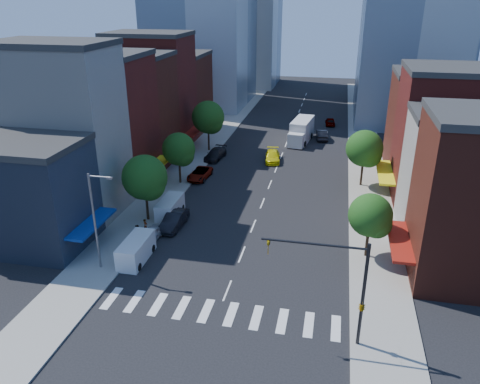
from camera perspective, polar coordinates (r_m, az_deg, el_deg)
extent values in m
plane|color=black|center=(39.96, -1.55, -11.91)|extent=(220.00, 220.00, 0.00)
cube|color=gray|center=(78.03, -3.73, 6.03)|extent=(5.00, 120.00, 0.15)
cube|color=gray|center=(75.49, 14.95, 4.69)|extent=(5.00, 120.00, 0.15)
cube|color=silver|center=(37.62, -2.64, -14.46)|extent=(19.00, 3.00, 0.01)
cube|color=#2F394F|center=(49.30, -24.94, -0.48)|extent=(12.00, 8.00, 10.00)
cube|color=beige|center=(54.22, -20.82, 6.71)|extent=(12.00, 8.00, 18.00)
cube|color=#5D1916|center=(61.53, -16.58, 8.11)|extent=(12.00, 9.00, 16.00)
cube|color=#521D14|center=(69.01, -13.28, 9.58)|extent=(12.00, 8.00, 15.00)
cube|color=#5D1916|center=(76.41, -10.70, 11.83)|extent=(12.00, 9.00, 17.00)
cube|color=#521D14|center=(85.48, -8.19, 11.80)|extent=(12.00, 10.00, 13.00)
cube|color=beige|center=(51.49, 26.02, 1.48)|extent=(12.00, 8.00, 12.00)
cube|color=#5D1916|center=(59.38, 24.44, 5.96)|extent=(12.00, 10.00, 15.00)
cube|color=#521D14|center=(69.09, 22.76, 7.56)|extent=(12.00, 10.00, 13.00)
cylinder|color=black|center=(33.24, 14.77, -12.17)|extent=(0.24, 0.24, 8.00)
cylinder|color=black|center=(31.24, 9.01, -6.27)|extent=(7.00, 0.16, 0.16)
imported|color=gold|center=(31.75, 3.50, -6.73)|extent=(0.22, 0.18, 1.10)
imported|color=gold|center=(33.70, 14.63, -13.29)|extent=(0.48, 2.24, 0.90)
cylinder|color=slate|center=(42.44, -17.30, -3.53)|extent=(0.20, 0.20, 9.00)
cylinder|color=slate|center=(40.29, -16.77, 1.79)|extent=(2.00, 0.14, 0.14)
cube|color=slate|center=(39.90, -15.62, 1.64)|extent=(0.50, 0.25, 0.18)
cylinder|color=black|center=(51.35, -11.29, -1.29)|extent=(0.28, 0.28, 3.92)
sphere|color=#164413|center=(50.23, -11.54, 1.77)|extent=(4.80, 4.80, 4.80)
sphere|color=#164413|center=(50.00, -10.98, 0.85)|extent=(3.36, 3.36, 3.36)
cylinder|color=black|center=(60.87, -7.35, 2.77)|extent=(0.28, 0.28, 3.64)
sphere|color=#164413|center=(59.98, -7.48, 5.22)|extent=(4.20, 4.20, 4.20)
sphere|color=#164413|center=(59.72, -7.00, 4.51)|extent=(2.94, 2.94, 2.94)
cylinder|color=black|center=(73.45, -3.85, 6.71)|extent=(0.28, 0.28, 4.20)
sphere|color=#164413|center=(72.63, -3.91, 9.09)|extent=(5.00, 5.00, 5.00)
sphere|color=#164413|center=(72.38, -3.50, 8.44)|extent=(3.50, 3.50, 3.50)
cylinder|color=black|center=(45.19, 15.26, -5.62)|extent=(0.28, 0.28, 3.36)
sphere|color=#164413|center=(44.07, 15.60, -2.74)|extent=(4.00, 4.00, 4.00)
sphere|color=#164413|center=(44.12, 16.31, -3.67)|extent=(2.80, 2.80, 2.80)
cylinder|color=black|center=(61.54, 14.65, 2.56)|extent=(0.28, 0.28, 3.92)
sphere|color=#164413|center=(60.61, 14.93, 5.16)|extent=(4.60, 4.60, 4.60)
sphere|color=#164413|center=(60.57, 15.44, 4.40)|extent=(3.22, 3.22, 3.22)
imported|color=#B1B1B6|center=(47.76, -10.87, -5.17)|extent=(1.67, 3.82, 1.28)
imported|color=black|center=(49.93, -8.04, -3.42)|extent=(1.97, 5.03, 1.63)
imported|color=#999999|center=(62.66, -4.92, 2.23)|extent=(2.65, 5.13, 1.38)
imported|color=black|center=(70.07, -3.02, 4.63)|extent=(2.75, 5.43, 1.51)
cube|color=silver|center=(44.59, -12.55, -6.90)|extent=(2.03, 4.97, 2.08)
cube|color=black|center=(42.97, -13.57, -7.77)|extent=(1.84, 1.01, 0.89)
cylinder|color=black|center=(43.98, -14.41, -8.60)|extent=(0.26, 0.76, 0.75)
cylinder|color=black|center=(43.29, -12.25, -8.92)|extent=(0.26, 0.76, 0.75)
cylinder|color=black|center=(46.59, -12.68, -6.51)|extent=(0.26, 0.76, 0.75)
cylinder|color=black|center=(45.94, -10.63, -6.77)|extent=(0.26, 0.76, 0.75)
cube|color=silver|center=(52.41, -8.53, -1.90)|extent=(1.91, 4.76, 2.00)
cube|color=black|center=(50.77, -9.23, -2.45)|extent=(1.76, 0.95, 0.86)
cylinder|color=black|center=(51.63, -9.99, -3.22)|extent=(0.24, 0.72, 0.72)
cylinder|color=black|center=(51.06, -8.19, -3.41)|extent=(0.24, 0.72, 0.72)
cylinder|color=black|center=(54.35, -8.76, -1.75)|extent=(0.24, 0.72, 0.72)
cylinder|color=black|center=(53.80, -7.05, -1.91)|extent=(0.24, 0.72, 0.72)
imported|color=yellow|center=(69.24, 3.99, 4.37)|extent=(2.77, 5.40, 1.50)
imported|color=black|center=(81.00, 9.95, 6.91)|extent=(2.27, 5.09, 1.62)
imported|color=#999999|center=(90.30, 10.94, 8.45)|extent=(1.99, 4.31, 1.43)
cube|color=silver|center=(79.56, 7.56, 7.51)|extent=(3.62, 7.62, 3.61)
cube|color=silver|center=(75.68, 6.85, 6.29)|extent=(2.72, 2.33, 2.26)
cylinder|color=black|center=(76.99, 6.07, 6.05)|extent=(0.47, 1.05, 1.02)
cylinder|color=black|center=(76.50, 7.88, 5.85)|extent=(0.47, 1.05, 1.02)
cylinder|color=black|center=(81.75, 6.91, 7.02)|extent=(0.47, 1.05, 1.02)
cylinder|color=black|center=(81.29, 8.63, 6.84)|extent=(0.47, 1.05, 1.02)
imported|color=#999999|center=(48.99, -11.44, -4.08)|extent=(0.44, 0.60, 1.55)
imported|color=#999999|center=(47.24, -12.42, -5.00)|extent=(1.07, 1.15, 1.90)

